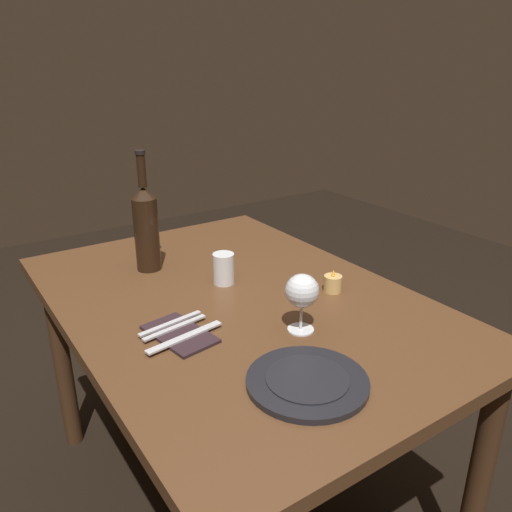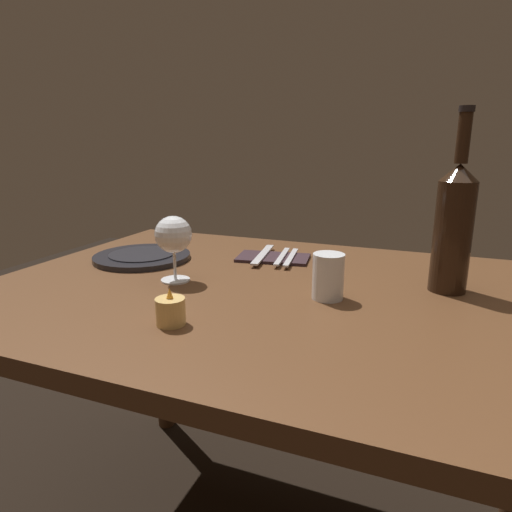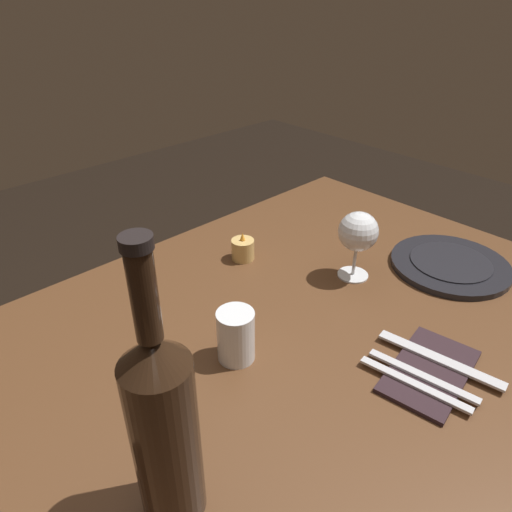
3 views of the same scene
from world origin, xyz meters
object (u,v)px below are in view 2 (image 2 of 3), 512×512
object	(u,v)px
water_tumbler	(328,279)
votive_candle	(171,312)
dinner_plate	(142,257)
fork_outer	(291,257)
wine_bottle	(454,225)
table_knife	(263,254)
folded_napkin	(273,258)
fork_inner	(282,256)
wine_glass_left	(173,236)

from	to	relation	value
water_tumbler	votive_candle	size ratio (longest dim) A/B	1.39
dinner_plate	fork_outer	size ratio (longest dim) A/B	1.42
wine_bottle	table_knife	distance (m)	0.49
folded_napkin	fork_inner	distance (m)	0.03
folded_napkin	fork_outer	xyz separation A→B (m)	(-0.05, 0.00, 0.01)
wine_glass_left	votive_candle	world-z (taller)	wine_glass_left
wine_glass_left	folded_napkin	bearing A→B (deg)	-118.97
fork_inner	fork_outer	xyz separation A→B (m)	(-0.03, 0.00, 0.00)
wine_glass_left	fork_inner	bearing A→B (deg)	-123.00
wine_bottle	fork_outer	world-z (taller)	wine_bottle
wine_glass_left	water_tumbler	distance (m)	0.36
wine_glass_left	fork_inner	distance (m)	0.33
wine_glass_left	table_knife	distance (m)	0.30
wine_glass_left	water_tumbler	xyz separation A→B (m)	(-0.35, -0.01, -0.06)
votive_candle	table_knife	world-z (taller)	votive_candle
votive_candle	fork_outer	bearing A→B (deg)	-98.29
folded_napkin	wine_glass_left	bearing A→B (deg)	61.03
water_tumbler	table_knife	distance (m)	0.34
dinner_plate	fork_inner	world-z (taller)	dinner_plate
dinner_plate	water_tumbler	bearing A→B (deg)	167.91
folded_napkin	wine_bottle	bearing A→B (deg)	166.40
dinner_plate	wine_glass_left	bearing A→B (deg)	144.90
dinner_plate	folded_napkin	xyz separation A→B (m)	(-0.33, -0.13, -0.00)
wine_glass_left	table_knife	size ratio (longest dim) A/B	0.71
wine_bottle	water_tumbler	bearing A→B (deg)	32.14
wine_bottle	dinner_plate	size ratio (longest dim) A/B	1.47
wine_bottle	folded_napkin	bearing A→B (deg)	-13.60
wine_bottle	dinner_plate	distance (m)	0.77
wine_glass_left	water_tumbler	bearing A→B (deg)	-177.58
fork_inner	fork_outer	bearing A→B (deg)	180.00
water_tumbler	fork_inner	xyz separation A→B (m)	(0.18, -0.25, -0.03)
votive_candle	fork_inner	distance (m)	0.48
wine_bottle	table_knife	xyz separation A→B (m)	(0.46, -0.10, -0.13)
water_tumbler	folded_napkin	world-z (taller)	water_tumbler
folded_napkin	fork_outer	world-z (taller)	fork_outer
dinner_plate	table_knife	xyz separation A→B (m)	(-0.30, -0.13, 0.00)
water_tumbler	fork_outer	world-z (taller)	water_tumbler
water_tumbler	fork_inner	world-z (taller)	water_tumbler
fork_outer	table_knife	distance (m)	0.08
wine_bottle	votive_candle	distance (m)	0.60
dinner_plate	folded_napkin	distance (m)	0.35
votive_candle	table_knife	distance (m)	0.48
folded_napkin	table_knife	size ratio (longest dim) A/B	0.97
fork_inner	table_knife	size ratio (longest dim) A/B	0.85
water_tumbler	votive_candle	xyz separation A→B (m)	(0.22, 0.23, -0.02)
wine_glass_left	wine_bottle	xyz separation A→B (m)	(-0.58, -0.16, 0.04)
votive_candle	folded_napkin	distance (m)	0.48
wine_glass_left	fork_outer	world-z (taller)	wine_glass_left
fork_inner	fork_outer	distance (m)	0.03
table_knife	fork_inner	bearing A→B (deg)	180.00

